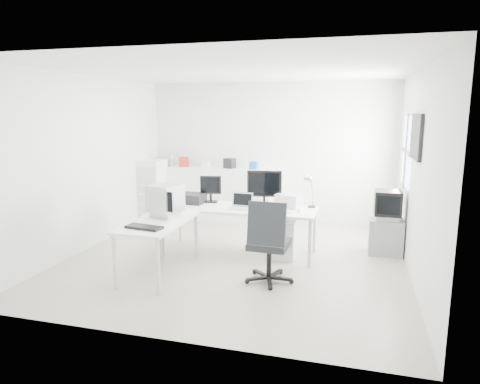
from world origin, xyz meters
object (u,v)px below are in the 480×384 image
(crt_monitor, at_px, (165,201))
(crt_tv, at_px, (388,206))
(tv_cabinet, at_px, (386,237))
(lcd_monitor_small, at_px, (211,189))
(sideboard, at_px, (221,194))
(main_desk, at_px, (239,230))
(laser_printer, at_px, (289,201))
(drawer_pedestal, at_px, (283,237))
(laptop, at_px, (240,202))
(filing_cabinet, at_px, (153,190))
(side_desk, at_px, (159,247))
(lcd_monitor_large, at_px, (264,188))
(office_chair, at_px, (269,240))
(inkjet_printer, at_px, (190,198))

(crt_monitor, height_order, crt_tv, crt_monitor)
(tv_cabinet, relative_size, crt_tv, 1.12)
(lcd_monitor_small, bearing_deg, sideboard, 94.51)
(main_desk, bearing_deg, laser_printer, 16.35)
(drawer_pedestal, distance_m, lcd_monitor_small, 1.43)
(laptop, height_order, sideboard, sideboard)
(crt_monitor, distance_m, tv_cabinet, 3.48)
(crt_tv, relative_size, filing_cabinet, 0.40)
(sideboard, bearing_deg, side_desk, -88.17)
(crt_monitor, bearing_deg, laptop, 57.01)
(side_desk, bearing_deg, laptop, 48.01)
(lcd_monitor_large, bearing_deg, office_chair, -82.89)
(lcd_monitor_small, height_order, filing_cabinet, filing_cabinet)
(inkjet_printer, xyz_separation_m, lcd_monitor_small, (0.30, 0.15, 0.14))
(inkjet_printer, xyz_separation_m, sideboard, (-0.10, 1.91, -0.29))
(laptop, distance_m, office_chair, 1.14)
(lcd_monitor_small, xyz_separation_m, laser_printer, (1.30, -0.03, -0.11))
(sideboard, xyz_separation_m, filing_cabinet, (-1.31, -0.46, 0.09))
(lcd_monitor_small, height_order, lcd_monitor_large, lcd_monitor_large)
(lcd_monitor_large, xyz_separation_m, tv_cabinet, (1.90, 0.33, -0.76))
(sideboard, bearing_deg, lcd_monitor_large, -53.58)
(drawer_pedestal, xyz_separation_m, filing_cabinet, (-2.95, 1.50, 0.33))
(crt_monitor, xyz_separation_m, sideboard, (-0.10, 2.86, -0.44))
(inkjet_printer, relative_size, lcd_monitor_small, 1.01)
(drawer_pedestal, bearing_deg, sideboard, 130.06)
(inkjet_printer, xyz_separation_m, laptop, (0.90, -0.20, 0.02))
(laptop, xyz_separation_m, office_chair, (0.64, -0.90, -0.28))
(lcd_monitor_small, distance_m, lcd_monitor_large, 0.90)
(lcd_monitor_large, relative_size, crt_monitor, 1.25)
(office_chair, bearing_deg, lcd_monitor_large, 107.95)
(laptop, bearing_deg, filing_cabinet, 146.41)
(inkjet_printer, relative_size, laptop, 1.42)
(main_desk, xyz_separation_m, sideboard, (-0.95, 2.01, 0.17))
(main_desk, height_order, crt_tv, crt_tv)
(main_desk, height_order, tv_cabinet, main_desk)
(lcd_monitor_large, bearing_deg, crt_monitor, -145.47)
(filing_cabinet, bearing_deg, lcd_monitor_large, -26.53)
(main_desk, relative_size, crt_monitor, 5.25)
(office_chair, relative_size, tv_cabinet, 2.04)
(crt_monitor, distance_m, office_chair, 1.60)
(crt_monitor, bearing_deg, crt_tv, 42.06)
(crt_monitor, bearing_deg, lcd_monitor_large, 59.72)
(side_desk, distance_m, inkjet_printer, 1.28)
(inkjet_printer, distance_m, filing_cabinet, 2.03)
(laser_printer, relative_size, crt_tv, 0.73)
(tv_cabinet, xyz_separation_m, sideboard, (-3.19, 1.43, 0.26))
(laptop, height_order, laser_printer, laser_printer)
(laser_printer, height_order, tv_cabinet, laser_printer)
(lcd_monitor_small, xyz_separation_m, office_chair, (1.24, -1.25, -0.40))
(tv_cabinet, bearing_deg, laptop, -162.69)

